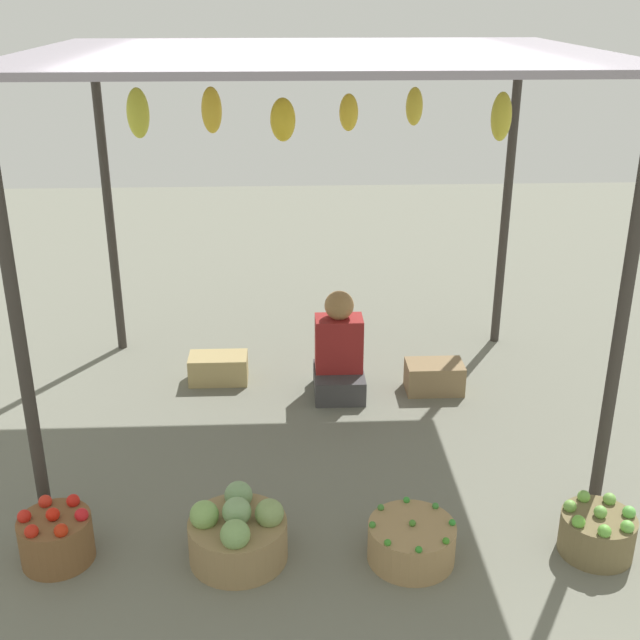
{
  "coord_description": "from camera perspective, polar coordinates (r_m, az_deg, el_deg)",
  "views": [
    {
      "loc": [
        -0.2,
        -4.95,
        2.74
      ],
      "look_at": [
        0.0,
        -0.62,
        0.95
      ],
      "focal_mm": 44.97,
      "sensor_mm": 36.0,
      "label": 1
    }
  ],
  "objects": [
    {
      "name": "market_stall_structure",
      "position": [
        4.99,
        -0.42,
        16.68
      ],
      "size": [
        3.41,
        2.62,
        2.41
      ],
      "color": "#38332D",
      "rests_on": "ground"
    },
    {
      "name": "basket_red_tomatoes",
      "position": [
        4.48,
        -18.26,
        -14.49
      ],
      "size": [
        0.37,
        0.37,
        0.31
      ],
      "color": "brown",
      "rests_on": "ground"
    },
    {
      "name": "wooden_crate_stacked_rear",
      "position": [
        5.95,
        8.13,
        -4.02
      ],
      "size": [
        0.42,
        0.26,
        0.22
      ],
      "primitive_type": "cube",
      "color": "olive",
      "rests_on": "ground"
    },
    {
      "name": "basket_cabbages",
      "position": [
        4.29,
        -5.87,
        -14.89
      ],
      "size": [
        0.51,
        0.51,
        0.36
      ],
      "color": "#977B51",
      "rests_on": "ground"
    },
    {
      "name": "vendor_person",
      "position": [
        5.79,
        1.36,
        -2.5
      ],
      "size": [
        0.36,
        0.44,
        0.78
      ],
      "color": "#3E3D3E",
      "rests_on": "ground"
    },
    {
      "name": "basket_green_apples",
      "position": [
        4.56,
        19.12,
        -14.1
      ],
      "size": [
        0.38,
        0.38,
        0.28
      ],
      "color": "brown",
      "rests_on": "ground"
    },
    {
      "name": "basket_green_chilies",
      "position": [
        4.31,
        6.52,
        -15.4
      ],
      "size": [
        0.45,
        0.45,
        0.24
      ],
      "color": "#A48256",
      "rests_on": "ground"
    },
    {
      "name": "wooden_crate_near_vendor",
      "position": [
        6.09,
        -7.24,
        -3.42
      ],
      "size": [
        0.44,
        0.25,
        0.21
      ],
      "primitive_type": "cube",
      "color": "tan",
      "rests_on": "ground"
    },
    {
      "name": "ground_plane",
      "position": [
        5.66,
        -0.29,
        -6.5
      ],
      "size": [
        14.0,
        14.0,
        0.0
      ],
      "primitive_type": "plane",
      "color": "slate"
    }
  ]
}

